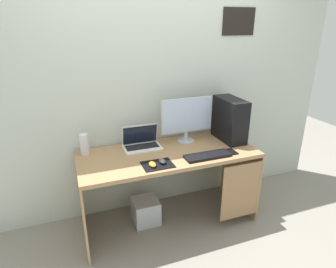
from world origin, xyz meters
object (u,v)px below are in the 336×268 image
at_px(keyboard, 208,156).
at_px(monitor, 187,118).
at_px(pc_tower, 230,119).
at_px(laptop, 142,143).
at_px(mouse_left, 162,161).
at_px(mouse_right, 152,164).
at_px(cell_phone, 232,152).
at_px(subwoofer, 146,211).
at_px(speaker, 84,144).

bearing_deg(keyboard, monitor, 94.77).
bearing_deg(pc_tower, monitor, 167.67).
bearing_deg(laptop, monitor, -2.39).
distance_m(monitor, laptop, 0.50).
bearing_deg(pc_tower, mouse_left, -161.00).
distance_m(pc_tower, mouse_right, 0.98).
bearing_deg(mouse_right, keyboard, 0.56).
xyz_separation_m(monitor, cell_phone, (0.29, -0.38, -0.24)).
height_order(mouse_right, cell_phone, mouse_right).
bearing_deg(keyboard, subwoofer, 152.98).
bearing_deg(speaker, keyboard, -23.60).
relative_size(cell_phone, subwoofer, 0.53).
relative_size(monitor, mouse_left, 5.51).
relative_size(keyboard, mouse_left, 4.38).
xyz_separation_m(speaker, subwoofer, (0.50, -0.18, -0.72)).
bearing_deg(mouse_right, pc_tower, 18.56).
distance_m(keyboard, cell_phone, 0.26).
xyz_separation_m(mouse_left, subwoofer, (-0.09, 0.24, -0.64)).
bearing_deg(mouse_right, speaker, 138.09).
bearing_deg(subwoofer, monitor, 15.36).
distance_m(laptop, mouse_left, 0.40).
distance_m(pc_tower, monitor, 0.44).
height_order(laptop, speaker, laptop).
distance_m(laptop, subwoofer, 0.68).
bearing_deg(speaker, subwoofer, -19.88).
relative_size(monitor, keyboard, 1.26).
bearing_deg(subwoofer, mouse_left, -68.79).
relative_size(monitor, speaker, 2.75).
relative_size(monitor, subwoofer, 2.15).
bearing_deg(mouse_right, laptop, 86.71).
xyz_separation_m(speaker, mouse_right, (0.50, -0.45, -0.07)).
height_order(mouse_left, subwoofer, mouse_left).
xyz_separation_m(monitor, mouse_left, (-0.39, -0.37, -0.23)).
bearing_deg(monitor, keyboard, -85.23).
bearing_deg(cell_phone, laptop, 151.98).
relative_size(laptop, mouse_left, 3.67).
xyz_separation_m(mouse_left, cell_phone, (0.68, -0.01, -0.02)).
bearing_deg(subwoofer, keyboard, -27.02).
bearing_deg(laptop, subwoofer, -98.60).
bearing_deg(mouse_left, speaker, 144.56).
xyz_separation_m(pc_tower, speaker, (-1.41, 0.14, -0.12)).
height_order(pc_tower, mouse_left, pc_tower).
relative_size(monitor, cell_phone, 4.07).
height_order(pc_tower, subwoofer, pc_tower).
height_order(pc_tower, speaker, pc_tower).
relative_size(speaker, mouse_left, 2.00).
distance_m(cell_phone, subwoofer, 1.02).
height_order(monitor, mouse_right, monitor).
distance_m(pc_tower, keyboard, 0.54).
distance_m(monitor, cell_phone, 0.54).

